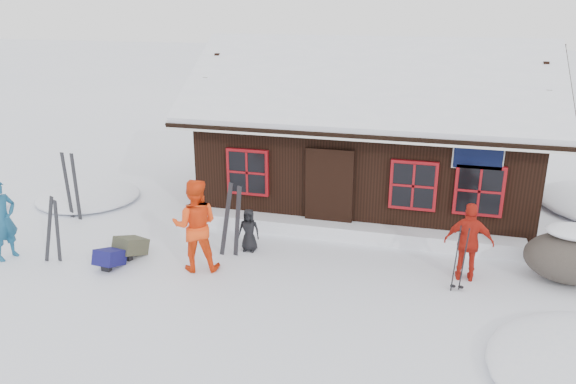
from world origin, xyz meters
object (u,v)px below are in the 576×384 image
Objects in this scene: ski_poles at (460,260)px; backpack_blue at (110,261)px; skier_crouched at (249,230)px; skier_orange_left at (195,225)px; skier_orange_right at (469,242)px; skier_teal at (2,220)px; boulder at (572,256)px; backpack_olive at (131,249)px; ski_pair_left at (53,231)px.

ski_poles reaches higher than backpack_blue.
backpack_blue is (-6.92, -0.88, -0.48)m from ski_poles.
skier_crouched is 2.97m from backpack_blue.
skier_crouched is at bearing -140.13° from skier_orange_left.
skier_crouched is at bearing 36.17° from backpack_blue.
skier_crouched reaches higher than backpack_blue.
skier_teal is at bearing 9.96° from skier_orange_right.
skier_orange_left is at bearing 10.89° from skier_orange_right.
boulder is at bearing 15.79° from backpack_blue.
skier_crouched is at bearing 39.23° from backpack_olive.
skier_orange_right is 0.90× the size of boulder.
ski_pair_left is at bearing -173.08° from backpack_blue.
backpack_blue is (1.23, 0.06, -0.56)m from ski_pair_left.
skier_orange_left is at bearing -168.93° from boulder.
skier_orange_left is 3.34× the size of backpack_blue.
skier_crouched is (-4.58, 0.17, -0.32)m from skier_orange_right.
skier_teal is 1.29× the size of ski_poles.
skier_orange_right is 1.66× the size of skier_crouched.
ski_poles is (-0.17, -0.52, -0.16)m from skier_orange_right.
skier_teal is 9.37m from ski_poles.
skier_teal is at bearing -165.50° from skier_crouched.
ski_pair_left is (1.16, 0.09, -0.16)m from skier_teal.
backpack_blue is (-2.50, -1.57, -0.33)m from skier_crouched.
boulder is 9.25m from backpack_blue.
skier_orange_right is at bearing 21.94° from ski_pair_left.
skier_crouched is 2.57m from backpack_olive.
skier_crouched is at bearing -177.37° from boulder.
skier_orange_left is 5.41m from skier_orange_right.
skier_orange_right is (5.33, 0.96, -0.17)m from skier_orange_left.
ski_pair_left is at bearing -7.31° from skier_orange_left.
skier_orange_right is 8.45m from ski_pair_left.
boulder reaches higher than backpack_blue.
ski_poles is (9.31, 1.03, -0.24)m from skier_teal.
backpack_blue is (-7.09, -1.40, -0.64)m from skier_orange_right.
skier_teal is at bearing -172.33° from backpack_blue.
skier_orange_right is 7.02m from backpack_olive.
backpack_blue is at bearing 11.85° from skier_orange_right.
skier_orange_right reaches higher than skier_crouched.
backpack_olive is at bearing -162.47° from skier_crouched.
ski_poles is at bearing -13.63° from skier_crouched.
skier_crouched is at bearing -1.40° from skier_orange_right.
boulder is 2.35m from ski_poles.
skier_orange_left reaches higher than backpack_blue.
boulder is at bearing 22.61° from ski_pair_left.
skier_crouched is 0.54× the size of boulder.
backpack_blue is (2.39, 0.15, -0.72)m from skier_teal.
boulder is (11.44, 2.01, -0.35)m from skier_teal.
skier_orange_left is 2.00× the size of skier_crouched.
backpack_olive is at bearing -22.29° from skier_orange_left.
skier_orange_right is at bearing 23.48° from backpack_olive.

